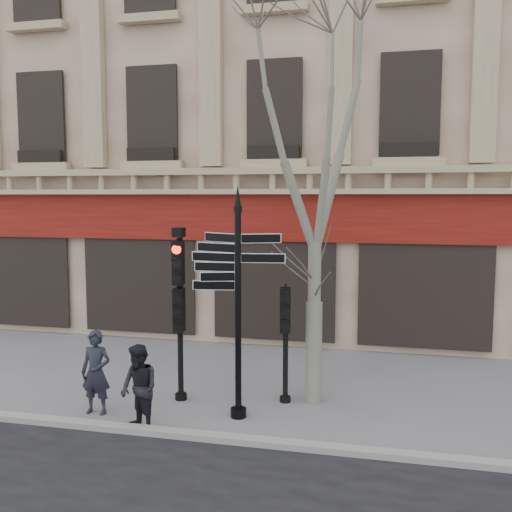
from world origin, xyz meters
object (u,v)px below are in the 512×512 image
(traffic_signal_secondary, at_px, (286,323))
(plane_tree, at_px, (316,124))
(fingerpost, at_px, (238,263))
(pedestrian_b, at_px, (139,388))
(pedestrian_a, at_px, (96,372))
(traffic_signal_main, at_px, (180,292))

(traffic_signal_secondary, bearing_deg, plane_tree, 6.99)
(fingerpost, relative_size, pedestrian_b, 2.80)
(traffic_signal_secondary, height_order, pedestrian_b, traffic_signal_secondary)
(traffic_signal_secondary, height_order, pedestrian_a, traffic_signal_secondary)
(traffic_signal_secondary, xyz_separation_m, pedestrian_a, (-3.44, -1.42, -0.84))
(pedestrian_b, bearing_deg, traffic_signal_secondary, 74.26)
(traffic_signal_secondary, distance_m, pedestrian_b, 3.16)
(plane_tree, distance_m, pedestrian_b, 5.98)
(traffic_signal_main, distance_m, pedestrian_b, 2.22)
(pedestrian_b, bearing_deg, fingerpost, 66.14)
(fingerpost, xyz_separation_m, traffic_signal_main, (-1.39, 0.64, -0.70))
(fingerpost, distance_m, plane_tree, 3.15)
(traffic_signal_secondary, height_order, plane_tree, plane_tree)
(traffic_signal_secondary, bearing_deg, traffic_signal_main, -178.71)
(plane_tree, relative_size, pedestrian_b, 5.09)
(traffic_signal_secondary, relative_size, plane_tree, 0.30)
(traffic_signal_main, bearing_deg, pedestrian_b, -102.30)
(fingerpost, distance_m, traffic_signal_secondary, 1.79)
(fingerpost, bearing_deg, plane_tree, 44.52)
(traffic_signal_main, relative_size, pedestrian_a, 2.19)
(fingerpost, height_order, traffic_signal_main, fingerpost)
(fingerpost, xyz_separation_m, pedestrian_a, (-2.71, -0.42, -2.13))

